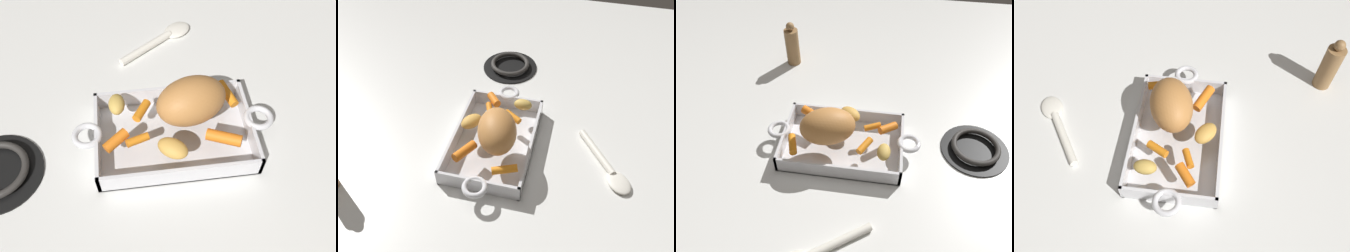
{
  "view_description": "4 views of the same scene",
  "coord_description": "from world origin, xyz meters",
  "views": [
    {
      "loc": [
        -0.07,
        -0.44,
        0.67
      ],
      "look_at": [
        -0.02,
        -0.03,
        0.08
      ],
      "focal_mm": 40.41,
      "sensor_mm": 36.0,
      "label": 1
    },
    {
      "loc": [
        0.65,
        0.19,
        0.76
      ],
      "look_at": [
        -0.02,
        0.03,
        0.06
      ],
      "focal_mm": 39.35,
      "sensor_mm": 36.0,
      "label": 2
    },
    {
      "loc": [
        -0.09,
        0.59,
        0.72
      ],
      "look_at": [
        -0.0,
        -0.02,
        0.06
      ],
      "focal_mm": 36.04,
      "sensor_mm": 36.0,
      "label": 3
    },
    {
      "loc": [
        -0.43,
        -0.06,
        0.74
      ],
      "look_at": [
        -0.01,
        -0.01,
        0.08
      ],
      "focal_mm": 37.21,
      "sensor_mm": 36.0,
      "label": 4
    }
  ],
  "objects": [
    {
      "name": "potato_golden_small",
      "position": [
        -0.01,
        -0.07,
        0.07
      ],
      "size": [
        0.07,
        0.07,
        0.03
      ],
      "primitive_type": "ellipsoid",
      "rotation": [
        0.0,
        0.0,
        2.53
      ],
      "color": "gold",
      "rests_on": "roasting_dish"
    },
    {
      "name": "baby_carrot_northwest",
      "position": [
        -0.06,
        0.04,
        0.06
      ],
      "size": [
        0.04,
        0.05,
        0.02
      ],
      "primitive_type": "cylinder",
      "rotation": [
        1.5,
        0.0,
        5.75
      ],
      "color": "orange",
      "rests_on": "roasting_dish"
    },
    {
      "name": "ground_plane",
      "position": [
        0.0,
        0.0,
        0.0
      ],
      "size": [
        1.85,
        1.85,
        0.0
      ],
      "primitive_type": "plane",
      "color": "silver"
    },
    {
      "name": "pepper_mill",
      "position": [
        0.23,
        -0.36,
        0.07
      ],
      "size": [
        0.05,
        0.05,
        0.16
      ],
      "color": "olive",
      "rests_on": "ground_plane"
    },
    {
      "name": "roasting_dish",
      "position": [
        0.0,
        0.0,
        0.02
      ],
      "size": [
        0.42,
        0.21,
        0.05
      ],
      "color": "silver",
      "rests_on": "ground_plane"
    },
    {
      "name": "serving_spoon",
      "position": [
        0.01,
        0.31,
        0.01
      ],
      "size": [
        0.2,
        0.16,
        0.02
      ],
      "rotation": [
        0.0,
        0.0,
        0.61
      ],
      "color": "white",
      "rests_on": "ground_plane"
    },
    {
      "name": "baby_carrot_southwest",
      "position": [
        -0.08,
        -0.03,
        0.06
      ],
      "size": [
        0.05,
        0.03,
        0.02
      ],
      "primitive_type": "cylinder",
      "rotation": [
        1.48,
        0.0,
        5.08
      ],
      "color": "orange",
      "rests_on": "roasting_dish"
    },
    {
      "name": "baby_carrot_long",
      "position": [
        0.09,
        -0.05,
        0.06
      ],
      "size": [
        0.07,
        0.05,
        0.03
      ],
      "primitive_type": "cylinder",
      "rotation": [
        1.47,
        0.0,
        1.11
      ],
      "color": "orange",
      "rests_on": "roasting_dish"
    },
    {
      "name": "baby_carrot_short",
      "position": [
        -0.12,
        -0.03,
        0.06
      ],
      "size": [
        0.06,
        0.05,
        0.03
      ],
      "primitive_type": "cylinder",
      "rotation": [
        1.67,
        0.0,
        5.37
      ],
      "color": "orange",
      "rests_on": "roasting_dish"
    },
    {
      "name": "potato_whole",
      "position": [
        -0.11,
        0.06,
        0.06
      ],
      "size": [
        0.03,
        0.05,
        0.03
      ],
      "primitive_type": "ellipsoid",
      "rotation": [
        0.0,
        0.0,
        1.56
      ],
      "color": "gold",
      "rests_on": "roasting_dish"
    },
    {
      "name": "baby_carrot_center_right",
      "position": [
        0.12,
        0.06,
        0.06
      ],
      "size": [
        0.04,
        0.07,
        0.03
      ],
      "primitive_type": "cylinder",
      "rotation": [
        1.48,
        0.0,
        3.46
      ],
      "color": "orange",
      "rests_on": "roasting_dish"
    },
    {
      "name": "pork_roast",
      "position": [
        0.04,
        0.02,
        0.1
      ],
      "size": [
        0.16,
        0.13,
        0.09
      ],
      "primitive_type": "ellipsoid",
      "rotation": [
        0.0,
        0.0,
        3.42
      ],
      "color": "#BA793D",
      "rests_on": "roasting_dish"
    }
  ]
}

